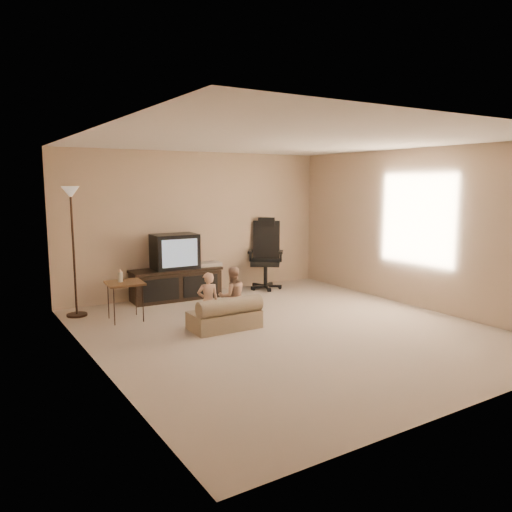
{
  "coord_description": "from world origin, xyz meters",
  "views": [
    {
      "loc": [
        -3.8,
        -5.29,
        1.97
      ],
      "look_at": [
        -0.12,
        0.6,
        0.94
      ],
      "focal_mm": 35.0,
      "sensor_mm": 36.0,
      "label": 1
    }
  ],
  "objects_px": {
    "floor_lamp": "(72,222)",
    "child_sofa": "(226,316)",
    "side_table": "(124,283)",
    "toddler_right": "(232,296)",
    "tv_stand": "(176,272)",
    "toddler_left": "(208,302)",
    "office_chair": "(266,263)"
  },
  "relations": [
    {
      "from": "tv_stand",
      "to": "child_sofa",
      "type": "bearing_deg",
      "value": -91.0
    },
    {
      "from": "child_sofa",
      "to": "toddler_right",
      "type": "bearing_deg",
      "value": 36.32
    },
    {
      "from": "child_sofa",
      "to": "tv_stand",
      "type": "bearing_deg",
      "value": 87.18
    },
    {
      "from": "office_chair",
      "to": "toddler_right",
      "type": "height_order",
      "value": "office_chair"
    },
    {
      "from": "child_sofa",
      "to": "toddler_right",
      "type": "height_order",
      "value": "toddler_right"
    },
    {
      "from": "tv_stand",
      "to": "floor_lamp",
      "type": "height_order",
      "value": "floor_lamp"
    },
    {
      "from": "tv_stand",
      "to": "toddler_right",
      "type": "height_order",
      "value": "tv_stand"
    },
    {
      "from": "toddler_right",
      "to": "child_sofa",
      "type": "bearing_deg",
      "value": 46.21
    },
    {
      "from": "office_chair",
      "to": "child_sofa",
      "type": "xyz_separation_m",
      "value": [
        -1.91,
        -1.94,
        -0.29
      ]
    },
    {
      "from": "side_table",
      "to": "toddler_right",
      "type": "distance_m",
      "value": 1.59
    },
    {
      "from": "floor_lamp",
      "to": "tv_stand",
      "type": "bearing_deg",
      "value": 8.27
    },
    {
      "from": "office_chair",
      "to": "floor_lamp",
      "type": "relative_size",
      "value": 0.69
    },
    {
      "from": "office_chair",
      "to": "toddler_right",
      "type": "distance_m",
      "value": 2.52
    },
    {
      "from": "side_table",
      "to": "floor_lamp",
      "type": "height_order",
      "value": "floor_lamp"
    },
    {
      "from": "floor_lamp",
      "to": "child_sofa",
      "type": "xyz_separation_m",
      "value": [
        1.56,
        -1.77,
        -1.21
      ]
    },
    {
      "from": "office_chair",
      "to": "side_table",
      "type": "relative_size",
      "value": 1.74
    },
    {
      "from": "toddler_left",
      "to": "toddler_right",
      "type": "xyz_separation_m",
      "value": [
        0.4,
        0.05,
        0.01
      ]
    },
    {
      "from": "toddler_left",
      "to": "side_table",
      "type": "bearing_deg",
      "value": -39.78
    },
    {
      "from": "office_chair",
      "to": "floor_lamp",
      "type": "xyz_separation_m",
      "value": [
        -3.47,
        -0.17,
        0.92
      ]
    },
    {
      "from": "floor_lamp",
      "to": "child_sofa",
      "type": "distance_m",
      "value": 2.65
    },
    {
      "from": "floor_lamp",
      "to": "toddler_left",
      "type": "height_order",
      "value": "floor_lamp"
    },
    {
      "from": "office_chair",
      "to": "toddler_right",
      "type": "xyz_separation_m",
      "value": [
        -1.74,
        -1.82,
        -0.06
      ]
    },
    {
      "from": "tv_stand",
      "to": "child_sofa",
      "type": "distance_m",
      "value": 2.04
    },
    {
      "from": "floor_lamp",
      "to": "office_chair",
      "type": "bearing_deg",
      "value": 2.83
    },
    {
      "from": "side_table",
      "to": "child_sofa",
      "type": "xyz_separation_m",
      "value": [
        1.01,
        -1.17,
        -0.36
      ]
    },
    {
      "from": "tv_stand",
      "to": "floor_lamp",
      "type": "xyz_separation_m",
      "value": [
        -1.69,
        -0.25,
        0.94
      ]
    },
    {
      "from": "tv_stand",
      "to": "side_table",
      "type": "distance_m",
      "value": 1.43
    },
    {
      "from": "tv_stand",
      "to": "floor_lamp",
      "type": "bearing_deg",
      "value": -169.04
    },
    {
      "from": "office_chair",
      "to": "floor_lamp",
      "type": "distance_m",
      "value": 3.6
    },
    {
      "from": "side_table",
      "to": "child_sofa",
      "type": "bearing_deg",
      "value": -49.03
    },
    {
      "from": "floor_lamp",
      "to": "child_sofa",
      "type": "bearing_deg",
      "value": -48.63
    },
    {
      "from": "child_sofa",
      "to": "toddler_left",
      "type": "bearing_deg",
      "value": 164.65
    }
  ]
}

